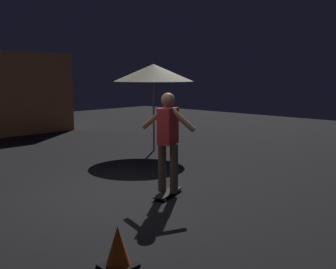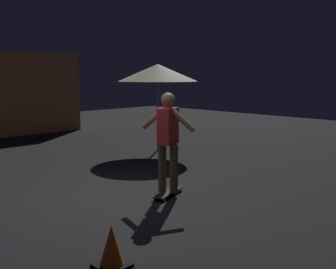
% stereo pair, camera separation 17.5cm
% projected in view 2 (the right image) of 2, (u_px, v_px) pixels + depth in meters
% --- Properties ---
extents(ground_plane, '(28.00, 28.00, 0.00)m').
position_uv_depth(ground_plane, '(107.00, 199.00, 6.67)').
color(ground_plane, black).
extents(patio_umbrella, '(2.10, 2.10, 2.30)m').
position_uv_depth(patio_umbrella, '(158.00, 73.00, 10.63)').
color(patio_umbrella, slate).
rests_on(patio_umbrella, ground_plane).
extents(skateboard_ridden, '(0.80, 0.43, 0.07)m').
position_uv_depth(skateboard_ridden, '(168.00, 193.00, 6.86)').
color(skateboard_ridden, black).
rests_on(skateboard_ridden, ground_plane).
extents(skater, '(0.43, 0.96, 1.67)m').
position_uv_depth(skater, '(168.00, 135.00, 6.71)').
color(skater, brown).
rests_on(skater, skateboard_ridden).
extents(traffic_cone, '(0.34, 0.34, 0.46)m').
position_uv_depth(traffic_cone, '(112.00, 248.00, 4.31)').
color(traffic_cone, black).
rests_on(traffic_cone, ground_plane).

